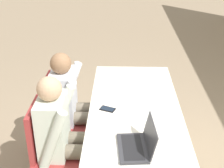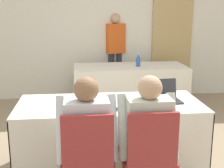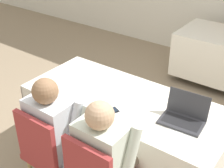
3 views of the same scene
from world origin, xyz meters
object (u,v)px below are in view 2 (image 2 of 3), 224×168
Objects in this scene: water_bottle at (138,61)px; chair_near_left at (88,157)px; chair_near_right at (149,154)px; person_white_shirt at (147,131)px; laptop at (163,97)px; person_red_shirt at (115,50)px; cell_phone at (114,110)px; person_checkered_shirt at (87,134)px.

chair_near_left is at bearing -108.68° from water_bottle.
chair_near_right is 0.19m from person_white_shirt.
laptop is 2.83m from person_red_shirt.
chair_near_right is at bearing -109.61° from person_red_shirt.
person_checkered_shirt is (-0.27, -0.37, -0.08)m from cell_phone.
chair_near_right is 0.77× the size of person_white_shirt.
person_white_shirt reaches higher than chair_near_right.
person_white_shirt reaches higher than chair_near_left.
water_bottle is at bearing -98.75° from chair_near_right.
chair_near_right is at bearing -98.75° from water_bottle.
cell_phone is 0.13× the size of person_white_shirt.
chair_near_left and chair_near_right have the same top height.
laptop is at bearing -138.80° from chair_near_left.
laptop is 0.23× the size of person_red_shirt.
cell_phone is at bearing -126.05° from person_checkered_shirt.
laptop reaches higher than chair_near_right.
water_bottle is 0.25× the size of chair_near_left.
chair_near_left is (-0.27, -0.47, -0.24)m from cell_phone.
water_bottle is at bearing -109.34° from person_checkered_shirt.
cell_phone is at bearing -160.58° from laptop.
person_red_shirt reaches higher than chair_near_left.
water_bottle reaches higher than laptop.
person_white_shirt is (-0.31, -0.61, -0.12)m from laptop.
person_white_shirt is (0.24, -0.37, -0.08)m from cell_phone.
person_red_shirt is at bearing -100.45° from person_checkered_shirt.
person_white_shirt is at bearing -90.00° from chair_near_right.
cell_phone is at bearing -114.41° from person_red_shirt.
chair_near_right is at bearing -40.35° from cell_phone.
laptop is 0.31× the size of person_white_shirt.
chair_near_right is at bearing -180.00° from chair_near_left.
person_red_shirt is (0.36, 3.06, 0.18)m from cell_phone.
person_white_shirt reaches higher than laptop.
person_red_shirt is at bearing -100.16° from chair_near_left.
person_checkered_shirt is 1.00× the size of person_white_shirt.
person_red_shirt is at bearing 89.19° from laptop.
person_red_shirt is (-0.18, 2.82, 0.15)m from laptop.
chair_near_left is 0.77× the size of person_white_shirt.
person_checkered_shirt is at bearing -147.66° from laptop.
cell_phone is 2.40m from water_bottle.
person_checkered_shirt is 3.50m from person_red_shirt.
person_red_shirt is (0.12, 3.53, 0.42)m from chair_near_right.
person_checkered_shirt reaches higher than cell_phone.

